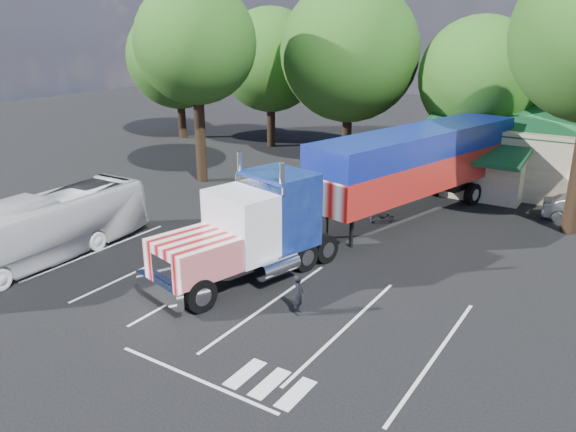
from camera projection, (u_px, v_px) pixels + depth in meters
The scene contains 10 objects.
ground at pixel (285, 239), 27.41m from camera, with size 120.00×120.00×0.00m, color black.
tree_row_a at pixel (178, 57), 49.48m from camera, with size 9.00×9.00×11.68m.
tree_row_b at pixel (270, 60), 45.91m from camera, with size 8.40×8.40×11.35m.
tree_row_c at pixel (350, 52), 40.24m from camera, with size 10.00×10.00×13.05m.
tree_row_d at pixel (479, 78), 37.14m from camera, with size 8.00×8.00×10.60m.
tree_near_left at pixel (196, 43), 34.70m from camera, with size 7.60×7.60×12.65m.
semi_truck at pixel (382, 175), 28.05m from camera, with size 8.70×23.53×4.94m.
woman at pixel (298, 295), 20.09m from camera, with size 0.56×0.37×1.53m, color black.
bicycle at pixel (371, 211), 30.01m from camera, with size 0.58×1.67×0.88m, color black.
tour_bus at pixel (40, 230), 24.43m from camera, with size 2.46×10.50×2.93m, color silver.
Camera 1 is at (13.98, -21.40, 9.95)m, focal length 35.00 mm.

